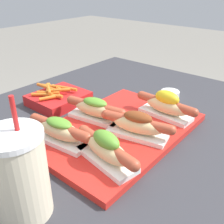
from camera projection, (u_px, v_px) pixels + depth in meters
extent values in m
cube|color=#333338|center=(119.00, 213.00, 0.95)|extent=(1.11, 0.96, 0.75)
cube|color=red|center=(117.00, 130.00, 0.73)|extent=(0.46, 0.31, 0.02)
cube|color=white|center=(106.00, 159.00, 0.59)|extent=(0.09, 0.16, 0.01)
ellipsoid|color=#E5C184|center=(106.00, 149.00, 0.58)|extent=(0.07, 0.14, 0.04)
cylinder|color=#AD472D|center=(106.00, 146.00, 0.57)|extent=(0.06, 0.18, 0.03)
sphere|color=#AD472D|center=(134.00, 166.00, 0.51)|extent=(0.03, 0.03, 0.03)
sphere|color=#AD472D|center=(83.00, 130.00, 0.63)|extent=(0.03, 0.03, 0.03)
ellipsoid|color=#5B992D|center=(106.00, 140.00, 0.56)|extent=(0.05, 0.08, 0.04)
cube|color=white|center=(137.00, 134.00, 0.68)|extent=(0.09, 0.17, 0.01)
ellipsoid|color=#E5C184|center=(138.00, 125.00, 0.67)|extent=(0.08, 0.15, 0.04)
cylinder|color=#AD472D|center=(138.00, 122.00, 0.67)|extent=(0.06, 0.18, 0.03)
sphere|color=#AD472D|center=(171.00, 130.00, 0.63)|extent=(0.03, 0.03, 0.03)
sphere|color=#AD472D|center=(107.00, 115.00, 0.70)|extent=(0.03, 0.03, 0.03)
ellipsoid|color=brown|center=(138.00, 117.00, 0.66)|extent=(0.06, 0.08, 0.03)
cube|color=white|center=(165.00, 114.00, 0.78)|extent=(0.07, 0.16, 0.01)
ellipsoid|color=#E5C184|center=(166.00, 106.00, 0.77)|extent=(0.05, 0.14, 0.04)
cylinder|color=#AD472D|center=(166.00, 104.00, 0.76)|extent=(0.03, 0.17, 0.03)
sphere|color=#AD472D|center=(194.00, 113.00, 0.71)|extent=(0.03, 0.03, 0.03)
sphere|color=#AD472D|center=(142.00, 95.00, 0.82)|extent=(0.03, 0.03, 0.03)
ellipsoid|color=yellow|center=(167.00, 98.00, 0.76)|extent=(0.04, 0.08, 0.04)
cube|color=white|center=(61.00, 139.00, 0.66)|extent=(0.08, 0.16, 0.01)
ellipsoid|color=#E5C184|center=(60.00, 130.00, 0.65)|extent=(0.06, 0.14, 0.04)
cylinder|color=#AD472D|center=(59.00, 127.00, 0.64)|extent=(0.05, 0.18, 0.03)
sphere|color=#AD472D|center=(87.00, 138.00, 0.60)|extent=(0.03, 0.03, 0.03)
sphere|color=#AD472D|center=(35.00, 118.00, 0.69)|extent=(0.03, 0.03, 0.03)
ellipsoid|color=#5B992D|center=(59.00, 123.00, 0.64)|extent=(0.05, 0.08, 0.02)
cube|color=white|center=(96.00, 117.00, 0.76)|extent=(0.08, 0.16, 0.01)
ellipsoid|color=#E5C184|center=(95.00, 109.00, 0.75)|extent=(0.07, 0.14, 0.04)
cylinder|color=#AD472D|center=(95.00, 106.00, 0.75)|extent=(0.05, 0.18, 0.03)
sphere|color=#AD472D|center=(122.00, 114.00, 0.71)|extent=(0.03, 0.03, 0.03)
sphere|color=#AD472D|center=(71.00, 100.00, 0.79)|extent=(0.03, 0.03, 0.03)
ellipsoid|color=#5B992D|center=(95.00, 102.00, 0.74)|extent=(0.05, 0.08, 0.02)
cylinder|color=white|center=(170.00, 94.00, 0.95)|extent=(0.07, 0.07, 0.02)
cylinder|color=yellow|center=(170.00, 92.00, 0.95)|extent=(0.05, 0.05, 0.01)
cylinder|color=beige|center=(20.00, 178.00, 0.45)|extent=(0.10, 0.10, 0.16)
cylinder|color=white|center=(11.00, 136.00, 0.41)|extent=(0.10, 0.10, 0.01)
cylinder|color=red|center=(14.00, 113.00, 0.40)|extent=(0.01, 0.01, 0.06)
cube|color=red|center=(59.00, 99.00, 0.90)|extent=(0.18, 0.16, 0.03)
cylinder|color=orange|center=(48.00, 93.00, 0.88)|extent=(0.05, 0.07, 0.01)
cylinder|color=orange|center=(57.00, 88.00, 0.90)|extent=(0.02, 0.06, 0.01)
cylinder|color=orange|center=(46.00, 87.00, 0.89)|extent=(0.02, 0.09, 0.01)
cylinder|color=orange|center=(42.00, 94.00, 0.87)|extent=(0.05, 0.06, 0.01)
cylinder|color=orange|center=(48.00, 88.00, 0.89)|extent=(0.06, 0.06, 0.01)
cylinder|color=orange|center=(50.00, 97.00, 0.84)|extent=(0.07, 0.04, 0.01)
cylinder|color=orange|center=(67.00, 88.00, 0.90)|extent=(0.03, 0.08, 0.01)
cylinder|color=orange|center=(60.00, 90.00, 0.88)|extent=(0.06, 0.05, 0.01)
cylinder|color=orange|center=(49.00, 86.00, 0.90)|extent=(0.03, 0.06, 0.01)
cylinder|color=orange|center=(49.00, 89.00, 0.88)|extent=(0.06, 0.08, 0.01)
cylinder|color=orange|center=(53.00, 95.00, 0.85)|extent=(0.04, 0.07, 0.01)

